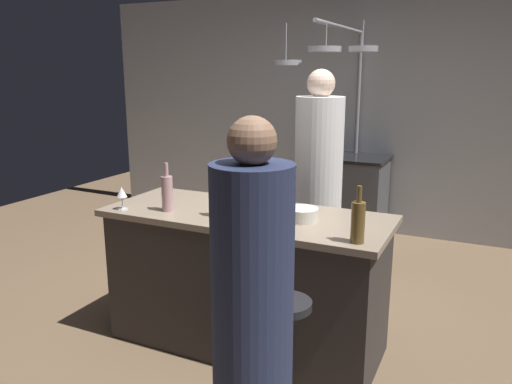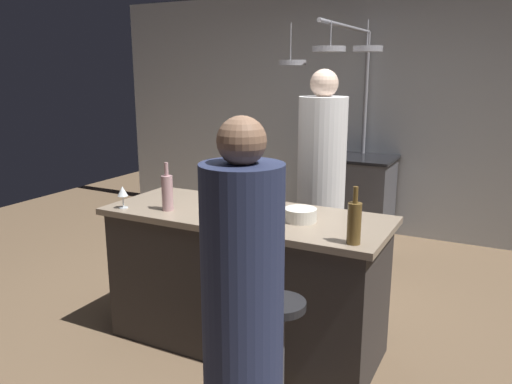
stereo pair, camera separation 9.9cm
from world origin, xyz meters
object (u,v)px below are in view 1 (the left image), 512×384
Objects in this scene: wine_bottle_amber at (358,221)px; mixing_bowl_ceramic at (302,214)px; wine_glass_near_right_guest at (240,190)px; stove_range at (348,197)px; bar_stool_right at (285,357)px; mixing_bowl_blue at (264,203)px; guest_right at (252,324)px; chef at (318,193)px; wine_bottle_red at (221,199)px; pepper_mill at (276,189)px; wine_bottle_rose at (167,193)px; wine_glass_near_left_guest at (122,193)px.

wine_bottle_amber is 0.47m from mixing_bowl_ceramic.
stove_range is at bearing 87.32° from wine_glass_near_right_guest.
mixing_bowl_blue is at bearing 121.32° from bar_stool_right.
guest_right is 5.33× the size of wine_bottle_amber.
wine_glass_near_right_guest is (-0.64, 1.14, 0.26)m from guest_right.
wine_bottle_red is at bearing -101.74° from chef.
mixing_bowl_ceramic is at bearing 98.73° from guest_right.
wine_glass_near_right_guest is at bearing -92.68° from stove_range.
chef reaches higher than mixing_bowl_blue.
wine_bottle_rose reaches higher than pepper_mill.
guest_right is at bearing -53.85° from wine_bottle_red.
wine_bottle_rose reaches higher than mixing_bowl_blue.
mixing_bowl_ceramic is at bearing -76.74° from chef.
wine_glass_near_right_guest and wine_glass_near_left_guest have the same top height.
pepper_mill reaches higher than mixing_bowl_ceramic.
wine_glass_near_right_guest reaches higher than bar_stool_right.
pepper_mill is 0.86m from wine_bottle_amber.
mixing_bowl_blue is (-0.70, 0.38, -0.08)m from wine_bottle_amber.
pepper_mill is 1.44× the size of wine_glass_near_left_guest.
wine_bottle_amber is at bearing -74.11° from stove_range.
bar_stool_right is at bearing -24.34° from wine_bottle_rose.
wine_glass_near_right_guest is 0.19m from mixing_bowl_blue.
bar_stool_right is at bearing 90.93° from guest_right.
wine_glass_near_left_guest is (-1.27, 0.35, 0.63)m from bar_stool_right.
chef reaches higher than wine_glass_near_right_guest.
mixing_bowl_ceramic is at bearing -24.12° from mixing_bowl_blue.
wine_bottle_amber is at bearing -7.63° from wine_bottle_red.
guest_right reaches higher than wine_bottle_red.
bar_stool_right is 2.26× the size of wine_bottle_amber.
bar_stool_right is 1.01m from wine_bottle_red.
mixing_bowl_blue reaches higher than bar_stool_right.
wine_glass_near_right_guest is at bearing -146.53° from pepper_mill.
mixing_bowl_ceramic is at bearing 10.91° from wine_bottle_rose.
guest_right is 1.37m from pepper_mill.
chef reaches higher than wine_glass_near_left_guest.
chef is 1.11× the size of guest_right.
wine_bottle_amber is at bearing -63.33° from chef.
pepper_mill is 1.09× the size of mixing_bowl_ceramic.
wine_bottle_rose is at bearing 176.09° from wine_bottle_amber.
pepper_mill is (-0.43, 0.89, 0.63)m from bar_stool_right.
chef is 5.92× the size of wine_bottle_amber.
wine_glass_near_right_guest reaches higher than mixing_bowl_ceramic.
stove_range is 0.56× the size of guest_right.
wine_bottle_amber is (0.77, -2.71, 0.57)m from stove_range.
wine_bottle_rose is 2.11× the size of wine_glass_near_right_guest.
wine_glass_near_right_guest is at bearing 41.03° from wine_bottle_rose.
chef is at bearing 103.26° from mixing_bowl_ceramic.
wine_bottle_red reaches higher than wine_glass_near_right_guest.
guest_right is at bearing -108.04° from wine_bottle_amber.
mixing_bowl_blue is at bearing -2.93° from wine_glass_near_right_guest.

